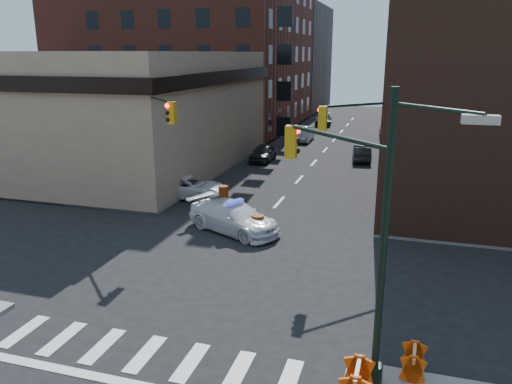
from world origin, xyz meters
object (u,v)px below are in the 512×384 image
Objects in this scene: police_car at (234,217)px; barrel_bank at (224,194)px; parked_car_wnear at (263,153)px; pedestrian_a at (148,179)px; pickup at (188,187)px; barricade_nw_a at (128,196)px; barricade_se_a at (413,362)px; parked_car_wfar at (304,134)px; barrel_road at (258,226)px; parked_car_enear at (362,153)px; pedestrian_b at (110,185)px.

barrel_bank is at bearing 51.21° from police_car.
parked_car_wnear is 13.03m from pedestrian_a.
pickup is 3.84m from barricade_nw_a.
barrel_bank is at bearing 17.60° from barricade_nw_a.
pedestrian_a reaches higher than parked_car_wnear.
barricade_nw_a is (-16.35, 12.35, 0.09)m from barricade_se_a.
pickup is 4.77× the size of barricade_se_a.
barricade_nw_a reaches higher than barricade_se_a.
barricade_nw_a is at bearing 135.33° from pickup.
pedestrian_a is 1.42× the size of barricade_nw_a.
parked_car_wfar is 28.46m from barrel_road.
parked_car_enear is (9.54, 14.66, -0.01)m from pickup.
pedestrian_b reaches higher than barricade_se_a.
barrel_road is at bearing -78.53° from police_car.
police_car is 5.00× the size of barricade_se_a.
pedestrian_b is (-4.33, -2.01, 0.30)m from pickup.
pickup reaches higher than barricade_se_a.
barricade_se_a is 20.49m from barricade_nw_a.
pedestrian_b reaches higher than barricade_nw_a.
barrel_road reaches higher than barrel_bank.
parked_car_wfar is 10.58m from parked_car_enear.
police_car reaches higher than barricade_nw_a.
pedestrian_a is at bearing -104.36° from parked_car_wfar.
barricade_se_a is at bearing -37.03° from pedestrian_b.
barrel_road is 12.19m from barricade_se_a.
pedestrian_b is (-7.20, -24.89, 0.24)m from parked_car_wfar.
pickup is 2.74× the size of pedestrian_a.
police_car is at bearing -79.69° from parked_car_wnear.
parked_car_enear reaches higher than barrel_bank.
barricade_se_a is (4.09, -29.72, -0.14)m from parked_car_enear.
parked_car_enear is 3.94× the size of barricade_se_a.
pedestrian_a is (-7.55, 4.91, 0.30)m from police_car.
police_car is 2.87× the size of pedestrian_a.
pickup is at bearing -97.62° from parked_car_wnear.
barrel_road is at bearing -130.61° from pickup.
police_car is 13.34m from barricade_se_a.
police_car reaches higher than barricade_se_a.
parked_car_wnear is 15.34m from pedestrian_b.
pedestrian_a is at bearing 177.47° from barrel_bank.
parked_car_enear is 2.26× the size of pedestrian_a.
parked_car_enear is at bearing 11.71° from police_car.
pedestrian_a reaches higher than parked_car_enear.
pedestrian_a is 2.61m from barricade_nw_a.
police_car reaches higher than parked_car_enear.
parked_car_wfar reaches higher than barrel_bank.
barrel_road is at bearing 73.44° from parked_car_enear.
pedestrian_a is 22.15m from barricade_se_a.
pickup is 23.05m from parked_car_wfar.
pedestrian_a reaches higher than barrel_road.
barricade_se_a is at bearing -52.50° from barrel_road.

